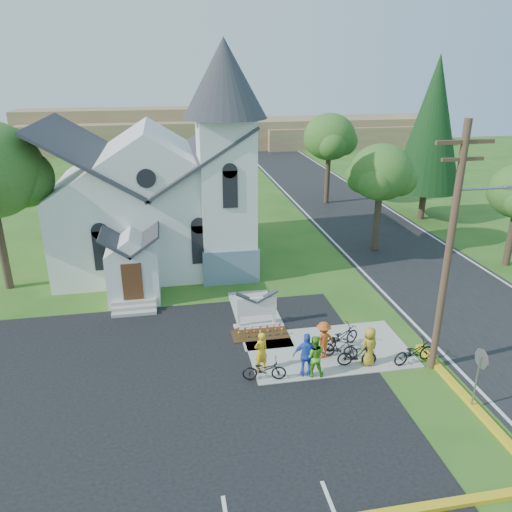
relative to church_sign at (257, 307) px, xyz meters
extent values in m
plane|color=#295A19|center=(1.20, -3.20, -1.03)|extent=(120.00, 120.00, 0.00)
cube|color=black|center=(-5.80, -5.20, -1.02)|extent=(20.00, 16.00, 0.02)
cube|color=black|center=(11.20, 11.80, -1.02)|extent=(8.00, 90.00, 0.02)
cube|color=#A7A397|center=(2.70, -2.70, -1.00)|extent=(7.00, 4.00, 0.05)
cube|color=silver|center=(-4.80, 9.80, 1.47)|extent=(11.00, 9.00, 5.00)
cube|color=slate|center=(-0.50, 6.50, -0.03)|extent=(3.20, 3.20, 2.00)
cube|color=silver|center=(-0.50, 6.50, 3.47)|extent=(3.00, 3.00, 9.00)
cone|color=#2C2C31|center=(-0.50, 6.50, 9.97)|extent=(4.50, 4.50, 4.00)
cube|color=silver|center=(-5.80, 4.10, 0.37)|extent=(2.60, 2.40, 2.80)
cube|color=#512D17|center=(-5.80, 2.87, 0.47)|extent=(1.00, 0.10, 2.00)
cube|color=#A7A397|center=(0.00, 0.00, -0.98)|extent=(2.20, 0.40, 0.10)
cube|color=white|center=(-0.85, 0.00, -0.48)|extent=(0.12, 0.12, 1.00)
cube|color=white|center=(0.85, 0.00, -0.48)|extent=(0.12, 0.12, 1.00)
cube|color=white|center=(0.00, 0.00, 0.02)|extent=(1.90, 0.14, 0.90)
cube|color=#3A210F|center=(0.00, -0.90, -0.99)|extent=(2.60, 1.10, 0.07)
cylinder|color=#432C21|center=(6.50, -4.70, 3.97)|extent=(0.28, 0.28, 10.00)
cube|color=#432C21|center=(6.50, -4.70, 8.17)|extent=(2.20, 0.14, 0.14)
cube|color=#432C21|center=(6.50, -4.70, 7.57)|extent=(1.60, 0.12, 0.12)
cylinder|color=gray|center=(7.60, -4.70, 6.47)|extent=(2.20, 0.10, 0.10)
cube|color=gray|center=(8.60, -4.70, 6.47)|extent=(0.50, 0.22, 0.14)
cylinder|color=gray|center=(6.60, -7.40, 0.07)|extent=(0.07, 0.07, 2.20)
cylinder|color=#B21414|center=(6.65, -7.40, 1.07)|extent=(0.04, 0.76, 0.76)
cylinder|color=#37261E|center=(-12.80, 6.80, 1.45)|extent=(0.44, 0.44, 4.95)
cylinder|color=#37261E|center=(9.70, 8.80, 1.00)|extent=(0.44, 0.44, 4.05)
ellipsoid|color=#2E581E|center=(9.70, 8.80, 4.22)|extent=(4.00, 4.00, 3.60)
cylinder|color=#37261E|center=(10.20, 20.80, 1.22)|extent=(0.44, 0.44, 4.50)
ellipsoid|color=#2E581E|center=(10.20, 20.80, 4.79)|extent=(4.40, 4.40, 3.96)
cylinder|color=#37261E|center=(16.70, 4.80, 0.77)|extent=(0.44, 0.44, 3.60)
cylinder|color=#37261E|center=(16.20, 14.80, 0.17)|extent=(0.50, 0.50, 2.40)
cone|color=black|center=(16.20, 14.80, 6.37)|extent=(5.20, 5.20, 10.00)
cube|color=olive|center=(7.20, 52.80, 0.97)|extent=(60.00, 8.00, 4.00)
cube|color=olive|center=(-8.80, 54.80, 1.77)|extent=(30.00, 6.00, 5.60)
cube|color=olive|center=(23.20, 50.80, 0.47)|extent=(25.00, 6.00, 3.00)
imported|color=yellow|center=(-0.50, -3.65, -0.12)|extent=(0.73, 0.63, 1.70)
imported|color=black|center=(-0.50, -4.36, -0.52)|extent=(1.80, 0.84, 0.91)
imported|color=#59B722|center=(1.49, -4.40, -0.10)|extent=(0.95, 0.80, 1.75)
imported|color=black|center=(3.44, -4.10, -0.49)|extent=(1.68, 0.72, 0.98)
imported|color=blue|center=(1.21, -4.39, -0.03)|extent=(1.17, 0.65, 1.89)
imported|color=black|center=(3.31, -2.58, -0.48)|extent=(2.01, 1.38, 1.00)
imported|color=#C95216|center=(2.26, -3.21, -0.15)|extent=(1.17, 0.81, 1.65)
imported|color=black|center=(2.94, -3.37, -0.50)|extent=(1.62, 1.04, 0.95)
imported|color=#B09021|center=(3.97, -4.06, -0.14)|extent=(0.94, 0.76, 1.67)
imported|color=black|center=(5.85, -4.31, -0.47)|extent=(2.01, 1.01, 1.01)
camera|label=1|loc=(-3.84, -20.65, 10.77)|focal=35.00mm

